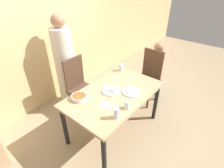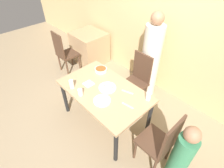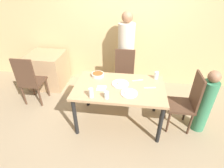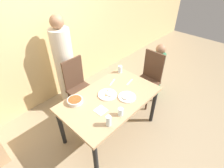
{
  "view_description": "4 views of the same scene",
  "coord_description": "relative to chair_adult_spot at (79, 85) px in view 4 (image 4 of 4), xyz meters",
  "views": [
    {
      "loc": [
        -1.54,
        -1.22,
        2.15
      ],
      "look_at": [
        -0.12,
        -0.06,
        0.95
      ],
      "focal_mm": 28.0,
      "sensor_mm": 36.0,
      "label": 1
    },
    {
      "loc": [
        1.49,
        -1.24,
        2.49
      ],
      "look_at": [
        0.13,
        0.04,
        0.89
      ],
      "focal_mm": 28.0,
      "sensor_mm": 36.0,
      "label": 2
    },
    {
      "loc": [
        0.18,
        -2.25,
        2.2
      ],
      "look_at": [
        -0.1,
        -0.09,
        0.81
      ],
      "focal_mm": 28.0,
      "sensor_mm": 36.0,
      "label": 3
    },
    {
      "loc": [
        -1.32,
        -1.27,
        2.34
      ],
      "look_at": [
        0.12,
        0.07,
        0.86
      ],
      "focal_mm": 28.0,
      "sensor_mm": 36.0,
      "label": 4
    }
  ],
  "objects": [
    {
      "name": "chair_child_spot",
      "position": [
        1.02,
        -0.75,
        0.0
      ],
      "size": [
        0.4,
        0.4,
        0.99
      ],
      "rotation": [
        0.0,
        0.0,
        -1.57
      ],
      "color": "#4C3323",
      "rests_on": "ground_plane"
    },
    {
      "name": "glass_water_short",
      "position": [
        -0.17,
        -1.09,
        0.25
      ],
      "size": [
        0.07,
        0.07,
        0.1
      ],
      "color": "silver",
      "rests_on": "dining_table"
    },
    {
      "name": "fork_steel",
      "position": [
        0.26,
        -0.55,
        0.21
      ],
      "size": [
        0.18,
        0.08,
        0.01
      ],
      "color": "silver",
      "rests_on": "dining_table"
    },
    {
      "name": "spoon_steel",
      "position": [
        0.44,
        -0.75,
        0.21
      ],
      "size": [
        0.18,
        0.05,
        0.01
      ],
      "color": "silver",
      "rests_on": "dining_table"
    },
    {
      "name": "napkin_folded",
      "position": [
        -0.29,
        -0.86,
        0.21
      ],
      "size": [
        0.14,
        0.14,
        0.01
      ],
      "color": "white",
      "rests_on": "dining_table"
    },
    {
      "name": "person_adult",
      "position": [
        -0.0,
        0.33,
        0.24
      ],
      "size": [
        0.33,
        0.33,
        1.64
      ],
      "color": "beige",
      "rests_on": "ground_plane"
    },
    {
      "name": "glass_water_center",
      "position": [
        0.56,
        -0.45,
        0.26
      ],
      "size": [
        0.07,
        0.07,
        0.12
      ],
      "color": "silver",
      "rests_on": "dining_table"
    },
    {
      "name": "plate_rice_child",
      "position": [
        0.13,
        -0.94,
        0.22
      ],
      "size": [
        0.24,
        0.24,
        0.05
      ],
      "color": "white",
      "rests_on": "dining_table"
    },
    {
      "name": "person_child",
      "position": [
        1.3,
        -0.75,
        -0.02
      ],
      "size": [
        0.23,
        0.23,
        1.07
      ],
      "color": "#387F56",
      "rests_on": "ground_plane"
    },
    {
      "name": "ground_plane",
      "position": [
        -0.02,
        -0.77,
        -0.52
      ],
      "size": [
        10.0,
        10.0,
        0.0
      ],
      "primitive_type": "plane",
      "color": "#998466"
    },
    {
      "name": "plate_rice_adult",
      "position": [
        -0.01,
        -0.71,
        0.22
      ],
      "size": [
        0.26,
        0.26,
        0.05
      ],
      "color": "white",
      "rests_on": "dining_table"
    },
    {
      "name": "glass_water_tall",
      "position": [
        -0.39,
        -1.09,
        0.27
      ],
      "size": [
        0.06,
        0.06,
        0.14
      ],
      "color": "silver",
      "rests_on": "dining_table"
    },
    {
      "name": "chair_adult_spot",
      "position": [
        0.0,
        0.0,
        0.0
      ],
      "size": [
        0.4,
        0.4,
        0.99
      ],
      "color": "#4C3323",
      "rests_on": "ground_plane"
    },
    {
      "name": "bowl_curry",
      "position": [
        -0.42,
        -0.49,
        0.23
      ],
      "size": [
        0.21,
        0.21,
        0.05
      ],
      "color": "silver",
      "rests_on": "dining_table"
    },
    {
      "name": "dining_table",
      "position": [
        -0.02,
        -0.77,
        0.12
      ],
      "size": [
        1.39,
        0.84,
        0.72
      ],
      "color": "tan",
      "rests_on": "ground_plane"
    },
    {
      "name": "wall_back",
      "position": [
        -0.02,
        0.69,
        0.83
      ],
      "size": [
        10.0,
        0.06,
        2.7
      ],
      "color": "tan",
      "rests_on": "ground_plane"
    }
  ]
}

